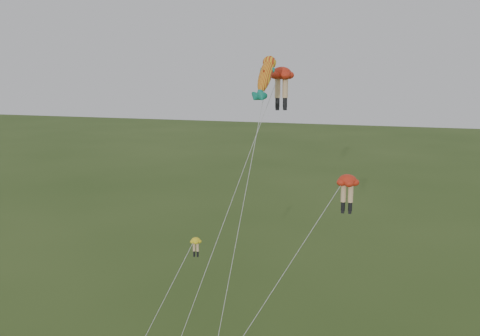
# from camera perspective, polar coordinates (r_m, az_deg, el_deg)

# --- Properties ---
(legs_kite_red_high) EXTENTS (6.29, 11.07, 19.27)m
(legs_kite_red_high) POSITION_cam_1_polar(r_m,az_deg,el_deg) (37.10, 4.35, 9.44)
(legs_kite_red_high) COLOR red
(legs_kite_red_high) RESTS_ON ground
(legs_kite_red_mid) EXTENTS (8.19, 9.45, 12.62)m
(legs_kite_red_mid) POSITION_cam_1_polar(r_m,az_deg,el_deg) (34.28, 11.18, -1.90)
(legs_kite_red_mid) COLOR red
(legs_kite_red_mid) RESTS_ON ground
(legs_kite_yellow) EXTENTS (3.30, 7.45, 8.33)m
(legs_kite_yellow) POSITION_cam_1_polar(r_m,az_deg,el_deg) (35.09, -5.44, -9.15)
(legs_kite_yellow) COLOR yellow
(legs_kite_yellow) RESTS_ON ground
(fish_kite) EXTENTS (2.81, 6.96, 20.23)m
(fish_kite) POSITION_cam_1_polar(r_m,az_deg,el_deg) (33.66, 2.74, 9.78)
(fish_kite) COLOR yellow
(fish_kite) RESTS_ON ground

